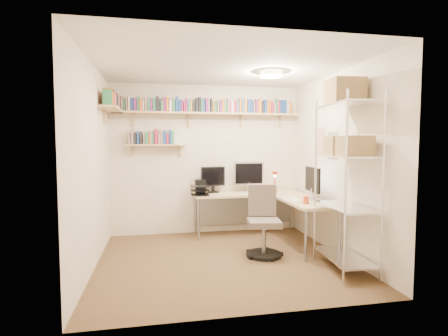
# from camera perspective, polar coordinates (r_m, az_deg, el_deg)

# --- Properties ---
(ground) EXTENTS (3.20, 3.20, 0.00)m
(ground) POSITION_cam_1_polar(r_m,az_deg,el_deg) (4.73, -0.14, -14.79)
(ground) COLOR #45331D
(ground) RESTS_ON ground
(room_shell) EXTENTS (3.24, 3.04, 2.52)m
(room_shell) POSITION_cam_1_polar(r_m,az_deg,el_deg) (4.48, -0.09, 4.33)
(room_shell) COLOR #F3DDC6
(room_shell) RESTS_ON ground
(wall_shelves) EXTENTS (3.12, 1.09, 0.80)m
(wall_shelves) POSITION_cam_1_polar(r_m,az_deg,el_deg) (5.73, -6.86, 9.04)
(wall_shelves) COLOR tan
(wall_shelves) RESTS_ON ground
(corner_desk) EXTENTS (1.87, 1.82, 1.21)m
(corner_desk) POSITION_cam_1_polar(r_m,az_deg,el_deg) (5.65, 4.94, -4.46)
(corner_desk) COLOR beige
(corner_desk) RESTS_ON ground
(office_chair) EXTENTS (0.51, 0.51, 0.96)m
(office_chair) POSITION_cam_1_polar(r_m,az_deg,el_deg) (4.85, 6.45, -9.38)
(office_chair) COLOR black
(office_chair) RESTS_ON ground
(wire_rack) EXTENTS (0.52, 0.94, 2.29)m
(wire_rack) POSITION_cam_1_polar(r_m,az_deg,el_deg) (4.38, 19.28, 4.61)
(wire_rack) COLOR silver
(wire_rack) RESTS_ON ground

